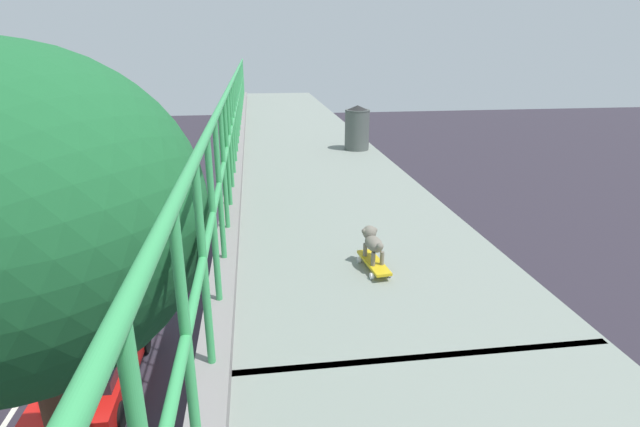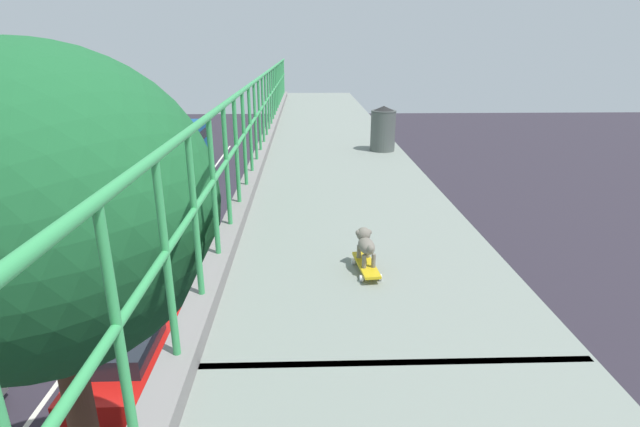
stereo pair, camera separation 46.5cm
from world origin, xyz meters
The scene contains 7 objects.
car_red_taxi_fifth centered at (-4.15, 9.71, 0.66)m, with size 1.97×4.44×1.49m.
car_black_sixth centered at (-7.73, 13.29, 0.68)m, with size 1.80×4.13×1.39m.
city_bus centered at (-8.03, 29.42, 1.72)m, with size 2.63×11.77×3.00m.
roadside_tree_mid centered at (-2.54, 4.33, 6.42)m, with size 4.08×4.08×8.33m.
toy_skateboard centered at (1.01, 2.73, 6.46)m, with size 0.22×0.52×0.08m.
small_dog centered at (1.01, 2.79, 6.64)m, with size 0.16×0.37×0.27m.
litter_bin centered at (1.91, 7.67, 6.81)m, with size 0.45×0.45×0.80m.
Camera 2 is at (0.51, -0.96, 8.23)m, focal length 27.05 mm.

